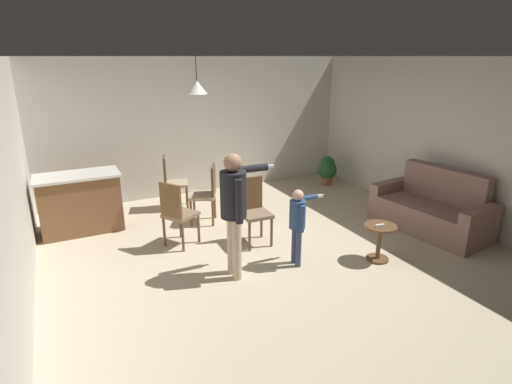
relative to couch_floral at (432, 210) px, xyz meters
name	(u,v)px	position (x,y,z in m)	size (l,w,h in m)	color
ground	(277,251)	(-2.62, 0.44, -0.33)	(7.68, 7.68, 0.00)	beige
wall_back	(200,126)	(-2.62, 3.64, 1.02)	(6.40, 0.10, 2.70)	beige
wall_left	(7,195)	(-5.82, 0.44, 1.02)	(0.10, 6.40, 2.70)	beige
wall_right	(444,140)	(0.58, 0.44, 1.02)	(0.10, 6.40, 2.70)	beige
couch_floral	(432,210)	(0.00, 0.00, 0.00)	(1.04, 1.88, 1.00)	#8C6B60
kitchen_counter	(81,203)	(-5.07, 2.48, 0.15)	(1.26, 0.66, 0.95)	brown
side_table_by_couch	(379,238)	(-1.50, -0.43, 0.00)	(0.44, 0.44, 0.52)	brown
person_adult	(234,202)	(-3.44, 0.07, 0.67)	(0.81, 0.47, 1.62)	tan
person_child	(298,219)	(-2.58, -0.03, 0.33)	(0.57, 0.31, 1.07)	#384260
dining_chair_by_counter	(207,192)	(-3.14, 1.92, 0.21)	(0.56, 0.56, 1.00)	brown
dining_chair_near_wall	(177,212)	(-3.85, 1.24, 0.21)	(0.58, 0.58, 1.00)	brown
dining_chair_centre_back	(172,180)	(-3.48, 2.84, 0.21)	(0.52, 0.52, 1.00)	brown
dining_chair_spare	(254,208)	(-2.79, 0.87, 0.21)	(0.43, 0.43, 1.00)	brown
potted_plant_corner	(327,169)	(-0.04, 2.79, 0.02)	(0.41, 0.41, 0.63)	brown
spare_remote_on_table	(380,226)	(-1.55, -0.47, 0.21)	(0.04, 0.13, 0.04)	white
ceiling_light_pendant	(197,87)	(-3.24, 1.91, 1.92)	(0.32, 0.32, 0.55)	silver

